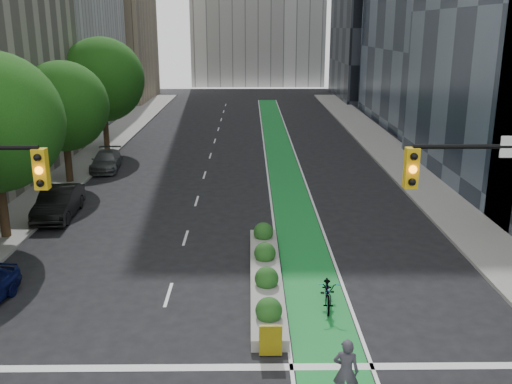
{
  "coord_description": "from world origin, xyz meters",
  "views": [
    {
      "loc": [
        0.58,
        -13.55,
        9.71
      ],
      "look_at": [
        0.84,
        9.52,
        3.0
      ],
      "focal_mm": 40.0,
      "sensor_mm": 36.0,
      "label": 1
    }
  ],
  "objects_px": {
    "parked_car_left_far": "(106,161)",
    "parked_car_left_mid": "(59,203)",
    "cyclist": "(346,371)",
    "bicycle": "(328,291)",
    "median_planter": "(266,274)"
  },
  "relations": [
    {
      "from": "bicycle",
      "to": "parked_car_left_far",
      "type": "distance_m",
      "value": 24.21
    },
    {
      "from": "bicycle",
      "to": "cyclist",
      "type": "distance_m",
      "value": 5.52
    },
    {
      "from": "parked_car_left_mid",
      "to": "parked_car_left_far",
      "type": "xyz_separation_m",
      "value": [
        0.0,
        10.37,
        -0.14
      ]
    },
    {
      "from": "parked_car_left_mid",
      "to": "median_planter",
      "type": "bearing_deg",
      "value": -40.16
    },
    {
      "from": "parked_car_left_far",
      "to": "parked_car_left_mid",
      "type": "bearing_deg",
      "value": -95.27
    },
    {
      "from": "median_planter",
      "to": "parked_car_left_far",
      "type": "height_order",
      "value": "parked_car_left_far"
    },
    {
      "from": "bicycle",
      "to": "parked_car_left_mid",
      "type": "xyz_separation_m",
      "value": [
        -12.89,
        10.13,
        0.23
      ]
    },
    {
      "from": "cyclist",
      "to": "parked_car_left_mid",
      "type": "xyz_separation_m",
      "value": [
        -12.61,
        15.63,
        -0.14
      ]
    },
    {
      "from": "median_planter",
      "to": "parked_car_left_far",
      "type": "distance_m",
      "value": 21.4
    },
    {
      "from": "cyclist",
      "to": "bicycle",
      "type": "bearing_deg",
      "value": -80.46
    },
    {
      "from": "median_planter",
      "to": "parked_car_left_far",
      "type": "relative_size",
      "value": 2.26
    },
    {
      "from": "parked_car_left_far",
      "to": "median_planter",
      "type": "bearing_deg",
      "value": -65.27
    },
    {
      "from": "bicycle",
      "to": "cyclist",
      "type": "xyz_separation_m",
      "value": [
        -0.28,
        -5.51,
        0.38
      ]
    },
    {
      "from": "median_planter",
      "to": "cyclist",
      "type": "height_order",
      "value": "cyclist"
    },
    {
      "from": "cyclist",
      "to": "parked_car_left_far",
      "type": "xyz_separation_m",
      "value": [
        -12.61,
        26.0,
        -0.28
      ]
    }
  ]
}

